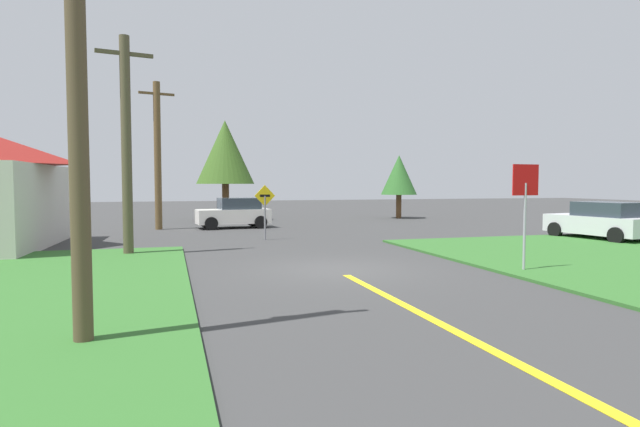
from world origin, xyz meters
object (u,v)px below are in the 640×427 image
at_px(stop_sign, 525,195).
at_px(car_approaching_junction, 234,213).
at_px(utility_pole_far, 158,155).
at_px(pine_tree_center, 225,153).
at_px(car_on_crossroad, 602,221).
at_px(oak_tree_left, 399,175).
at_px(direction_sign, 265,206).
at_px(utility_pole_mid, 126,144).
at_px(utility_pole_near, 76,57).

bearing_deg(stop_sign, car_approaching_junction, -74.10).
distance_m(car_approaching_junction, utility_pole_far, 4.98).
bearing_deg(car_approaching_junction, pine_tree_center, -96.90).
bearing_deg(car_approaching_junction, car_on_crossroad, 138.35).
relative_size(stop_sign, oak_tree_left, 0.67).
distance_m(car_on_crossroad, utility_pole_far, 21.21).
bearing_deg(oak_tree_left, direction_sign, -135.17).
height_order(stop_sign, utility_pole_mid, utility_pole_mid).
distance_m(utility_pole_far, oak_tree_left, 16.50).
xyz_separation_m(stop_sign, utility_pole_far, (-9.69, 16.56, 1.82)).
xyz_separation_m(stop_sign, direction_sign, (-5.25, 9.99, -0.63)).
height_order(car_on_crossroad, oak_tree_left, oak_tree_left).
bearing_deg(stop_sign, utility_pole_mid, -35.25).
bearing_deg(utility_pole_far, direction_sign, -55.97).
relative_size(car_on_crossroad, utility_pole_near, 0.56).
xyz_separation_m(car_on_crossroad, oak_tree_left, (-2.36, 15.25, 2.16)).
bearing_deg(pine_tree_center, stop_sign, -75.73).
relative_size(utility_pole_far, oak_tree_left, 1.75).
xyz_separation_m(utility_pole_near, direction_sign, (5.13, 13.62, -2.75)).
distance_m(car_on_crossroad, direction_sign, 14.29).
distance_m(utility_pole_near, utility_pole_far, 20.20).
bearing_deg(utility_pole_far, pine_tree_center, 54.43).
bearing_deg(oak_tree_left, stop_sign, -105.99).
xyz_separation_m(stop_sign, oak_tree_left, (6.10, 21.27, 0.90)).
relative_size(utility_pole_near, direction_sign, 3.49).
bearing_deg(car_on_crossroad, direction_sign, 65.54).
bearing_deg(utility_pole_near, oak_tree_left, 56.50).
distance_m(car_on_crossroad, oak_tree_left, 15.58).
xyz_separation_m(car_on_crossroad, utility_pole_far, (-18.14, 10.54, 3.09)).
distance_m(car_approaching_junction, oak_tree_left, 13.03).
bearing_deg(pine_tree_center, utility_pole_far, -125.57).
height_order(car_on_crossroad, direction_sign, direction_sign).
height_order(stop_sign, oak_tree_left, oak_tree_left).
bearing_deg(stop_sign, car_on_crossroad, -148.08).
xyz_separation_m(stop_sign, car_approaching_junction, (-5.78, 16.39, -1.27)).
distance_m(car_approaching_junction, utility_pole_near, 20.81).
distance_m(stop_sign, car_approaching_junction, 17.43).
relative_size(stop_sign, utility_pole_far, 0.38).
height_order(utility_pole_mid, utility_pole_far, utility_pole_far).
xyz_separation_m(utility_pole_far, oak_tree_left, (15.78, 4.72, -0.93)).
bearing_deg(car_approaching_junction, utility_pole_mid, 59.16).
height_order(car_approaching_junction, direction_sign, direction_sign).
bearing_deg(utility_pole_near, pine_tree_center, 79.62).
distance_m(direction_sign, oak_tree_left, 16.08).
bearing_deg(utility_pole_far, oak_tree_left, 16.64).
relative_size(direction_sign, pine_tree_center, 0.36).
bearing_deg(utility_pole_near, direction_sign, 69.37).
bearing_deg(utility_pole_mid, utility_pole_far, 85.59).
xyz_separation_m(utility_pole_near, pine_tree_center, (4.73, 25.83, 0.19)).
bearing_deg(utility_pole_mid, utility_pole_near, -89.51).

